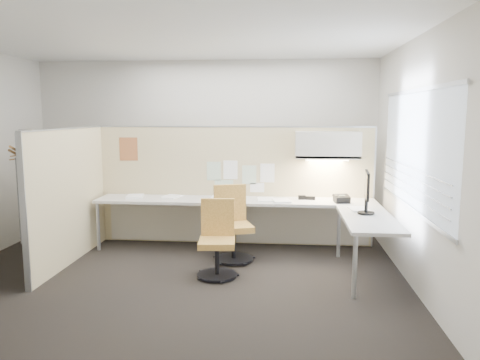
# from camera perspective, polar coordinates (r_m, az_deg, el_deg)

# --- Properties ---
(floor) EXTENTS (5.50, 4.50, 0.01)m
(floor) POSITION_cam_1_polar(r_m,az_deg,el_deg) (5.79, -7.98, -11.72)
(floor) COLOR black
(floor) RESTS_ON ground
(ceiling) EXTENTS (5.50, 4.50, 0.01)m
(ceiling) POSITION_cam_1_polar(r_m,az_deg,el_deg) (5.52, -8.57, 16.93)
(ceiling) COLOR white
(ceiling) RESTS_ON wall_back
(wall_back) EXTENTS (5.50, 0.02, 2.80)m
(wall_back) POSITION_cam_1_polar(r_m,az_deg,el_deg) (7.67, -4.31, 3.96)
(wall_back) COLOR beige
(wall_back) RESTS_ON ground
(wall_front) EXTENTS (5.50, 0.02, 2.80)m
(wall_front) POSITION_cam_1_polar(r_m,az_deg,el_deg) (3.35, -17.33, -1.69)
(wall_front) COLOR beige
(wall_front) RESTS_ON ground
(wall_right) EXTENTS (0.02, 4.50, 2.80)m
(wall_right) POSITION_cam_1_polar(r_m,az_deg,el_deg) (5.52, 20.71, 1.86)
(wall_right) COLOR beige
(wall_right) RESTS_ON ground
(window_pane) EXTENTS (0.01, 2.80, 1.30)m
(window_pane) POSITION_cam_1_polar(r_m,az_deg,el_deg) (5.50, 20.53, 3.42)
(window_pane) COLOR #929CAA
(window_pane) RESTS_ON wall_right
(partition_back) EXTENTS (4.10, 0.06, 1.75)m
(partition_back) POSITION_cam_1_polar(r_m,az_deg,el_deg) (7.02, -0.73, -0.72)
(partition_back) COLOR beige
(partition_back) RESTS_ON floor
(partition_left) EXTENTS (0.06, 2.20, 1.75)m
(partition_left) POSITION_cam_1_polar(r_m,az_deg,el_deg) (6.52, -20.04, -1.89)
(partition_left) COLOR beige
(partition_left) RESTS_ON floor
(desk) EXTENTS (4.00, 2.07, 0.73)m
(desk) POSITION_cam_1_polar(r_m,az_deg,el_deg) (6.57, 2.14, -3.75)
(desk) COLOR beige
(desk) RESTS_ON floor
(overhead_bin) EXTENTS (0.90, 0.36, 0.38)m
(overhead_bin) POSITION_cam_1_polar(r_m,az_deg,el_deg) (6.73, 10.61, 4.20)
(overhead_bin) COLOR beige
(overhead_bin) RESTS_ON partition_back
(task_light_strip) EXTENTS (0.60, 0.06, 0.02)m
(task_light_strip) POSITION_cam_1_polar(r_m,az_deg,el_deg) (6.74, 10.56, 2.42)
(task_light_strip) COLOR #FFEABF
(task_light_strip) RESTS_ON overhead_bin
(pinned_papers) EXTENTS (1.01, 0.00, 0.47)m
(pinned_papers) POSITION_cam_1_polar(r_m,az_deg,el_deg) (6.95, -0.11, 0.51)
(pinned_papers) COLOR #8CBF8C
(pinned_papers) RESTS_ON partition_back
(poster) EXTENTS (0.28, 0.00, 0.35)m
(poster) POSITION_cam_1_polar(r_m,az_deg,el_deg) (7.27, -13.44, 3.69)
(poster) COLOR orange
(poster) RESTS_ON partition_back
(chair_left) EXTENTS (0.48, 0.49, 0.91)m
(chair_left) POSITION_cam_1_polar(r_m,az_deg,el_deg) (5.69, -2.79, -7.47)
(chair_left) COLOR black
(chair_left) RESTS_ON floor
(chair_right) EXTENTS (0.59, 0.60, 0.99)m
(chair_right) POSITION_cam_1_polar(r_m,az_deg,el_deg) (6.28, -0.93, -5.64)
(chair_right) COLOR black
(chair_right) RESTS_ON floor
(monitor) EXTENTS (0.21, 0.50, 0.52)m
(monitor) POSITION_cam_1_polar(r_m,az_deg,el_deg) (5.89, 15.20, -1.16)
(monitor) COLOR black
(monitor) RESTS_ON desk
(phone) EXTENTS (0.24, 0.22, 0.12)m
(phone) POSITION_cam_1_polar(r_m,az_deg,el_deg) (6.62, 12.25, -2.26)
(phone) COLOR black
(phone) RESTS_ON desk
(stapler) EXTENTS (0.14, 0.06, 0.05)m
(stapler) POSITION_cam_1_polar(r_m,az_deg,el_deg) (6.75, 8.57, -2.19)
(stapler) COLOR black
(stapler) RESTS_ON desk
(tape_dispenser) EXTENTS (0.11, 0.08, 0.06)m
(tape_dispenser) POSITION_cam_1_polar(r_m,az_deg,el_deg) (6.76, 7.55, -2.12)
(tape_dispenser) COLOR black
(tape_dispenser) RESTS_ON desk
(coat_hook) EXTENTS (0.18, 0.41, 1.25)m
(coat_hook) POSITION_cam_1_polar(r_m,az_deg,el_deg) (5.64, -25.26, 2.03)
(coat_hook) COLOR silver
(coat_hook) RESTS_ON partition_left
(paper_stack_0) EXTENTS (0.28, 0.34, 0.03)m
(paper_stack_0) POSITION_cam_1_polar(r_m,az_deg,el_deg) (7.05, -12.67, -1.95)
(paper_stack_0) COLOR white
(paper_stack_0) RESTS_ON desk
(paper_stack_1) EXTENTS (0.30, 0.35, 0.02)m
(paper_stack_1) POSITION_cam_1_polar(r_m,az_deg,el_deg) (6.96, -8.34, -2.02)
(paper_stack_1) COLOR white
(paper_stack_1) RESTS_ON desk
(paper_stack_2) EXTENTS (0.24, 0.30, 0.05)m
(paper_stack_2) POSITION_cam_1_polar(r_m,az_deg,el_deg) (6.67, -2.49, -2.25)
(paper_stack_2) COLOR white
(paper_stack_2) RESTS_ON desk
(paper_stack_3) EXTENTS (0.26, 0.32, 0.02)m
(paper_stack_3) POSITION_cam_1_polar(r_m,az_deg,el_deg) (6.67, 3.18, -2.39)
(paper_stack_3) COLOR white
(paper_stack_3) RESTS_ON desk
(paper_stack_4) EXTENTS (0.29, 0.34, 0.03)m
(paper_stack_4) POSITION_cam_1_polar(r_m,az_deg,el_deg) (6.57, 5.04, -2.53)
(paper_stack_4) COLOR white
(paper_stack_4) RESTS_ON desk
(paper_stack_5) EXTENTS (0.28, 0.33, 0.02)m
(paper_stack_5) POSITION_cam_1_polar(r_m,az_deg,el_deg) (6.18, 14.30, -3.47)
(paper_stack_5) COLOR white
(paper_stack_5) RESTS_ON desk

